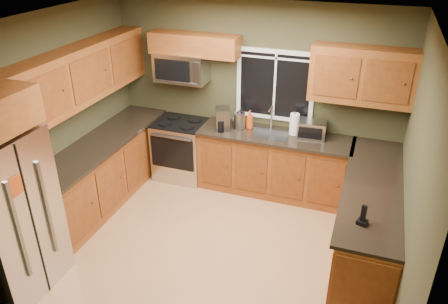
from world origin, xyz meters
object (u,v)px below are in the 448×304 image
Objects in this scene: kettle at (239,120)px; soap_bottle_b at (297,126)px; range at (181,149)px; soap_bottle_a at (250,120)px; toaster_oven at (312,129)px; coffee_maker at (222,120)px; cordless_phone at (363,218)px; soap_bottle_c at (237,118)px; microwave at (182,67)px; paper_towel_roll at (294,124)px; refrigerator at (5,216)px.

kettle is 1.61× the size of soap_bottle_b.
soap_bottle_a is (1.06, 0.10, 0.61)m from range.
toaster_oven is 1.45× the size of soap_bottle_a.
coffee_maker reaches higher than cordless_phone.
coffee_maker reaches higher than soap_bottle_a.
kettle is at bearing -176.13° from toaster_oven.
soap_bottle_c reaches higher than range.
kettle is (0.92, -0.10, -0.65)m from microwave.
soap_bottle_a is at bearing 5.19° from range.
soap_bottle_a reaches higher than range.
soap_bottle_c is (0.13, 0.28, -0.06)m from coffee_maker.
paper_towel_roll is 1.58× the size of cordless_phone.
range is 3.45× the size of soap_bottle_a.
kettle is at bearing -63.28° from soap_bottle_c.
refrigerator is at bearing -132.58° from toaster_oven.
toaster_oven is at bearing 3.01° from range.
coffee_maker is at bearing -172.09° from toaster_oven.
microwave is at bearing -177.71° from soap_bottle_b.
microwave reaches higher than soap_bottle_c.
paper_towel_roll is (2.39, 2.89, 0.19)m from refrigerator.
microwave is 1.86m from soap_bottle_b.
microwave is 2.80× the size of soap_bottle_a.
soap_bottle_a is 0.67m from soap_bottle_b.
soap_bottle_b is at bearing 118.09° from cordless_phone.
paper_towel_roll is at bearing 1.79° from soap_bottle_a.
refrigerator is at bearing -103.97° from range.
microwave reaches higher than soap_bottle_b.
paper_towel_roll reaches higher than kettle.
toaster_oven is 0.25m from paper_towel_roll.
toaster_oven reaches higher than cordless_phone.
soap_bottle_c is at bearing 5.03° from microwave.
soap_bottle_a is 0.25m from soap_bottle_c.
paper_towel_roll reaches higher than soap_bottle_a.
paper_towel_roll is (1.00, 0.19, 0.00)m from coffee_maker.
soap_bottle_a is at bearing -178.21° from paper_towel_roll.
refrigerator is 3.10m from microwave.
cordless_phone is at bearing -32.14° from range.
toaster_oven is at bearing -5.49° from soap_bottle_c.
refrigerator is at bearing -129.62° from paper_towel_roll.
toaster_oven is 1.03m from kettle.
microwave is at bearing 173.64° from kettle.
refrigerator reaches higher than soap_bottle_a.
soap_bottle_c is at bearing 179.69° from soap_bottle_b.
soap_bottle_c is 2.73m from cordless_phone.
soap_bottle_c is at bearing 64.72° from coffee_maker.
microwave is at bearing 163.60° from coffee_maker.
range is 2.04m from toaster_oven.
paper_towel_roll is (1.70, 0.12, 0.62)m from range.
coffee_maker is at bearing -154.88° from soap_bottle_a.
kettle is at bearing 2.05° from range.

